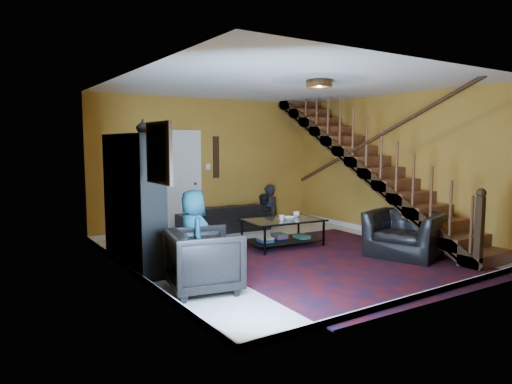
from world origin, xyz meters
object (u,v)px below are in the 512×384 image
at_px(armchair_right, 405,235).
at_px(bookshelf, 133,203).
at_px(armchair_left, 204,260).
at_px(sofa, 223,218).
at_px(coffee_table, 283,231).

bearing_deg(armchair_right, bookshelf, -134.43).
height_order(bookshelf, armchair_right, bookshelf).
distance_m(armchair_left, armchair_right, 3.56).
height_order(sofa, armchair_left, armchair_left).
bearing_deg(armchair_right, armchair_left, -112.81).
distance_m(armchair_right, coffee_table, 2.07).
height_order(bookshelf, coffee_table, bookshelf).
relative_size(sofa, coffee_table, 1.37).
bearing_deg(coffee_table, armchair_right, -51.79).
height_order(bookshelf, sofa, bookshelf).
bearing_deg(coffee_table, bookshelf, 174.97).
xyz_separation_m(bookshelf, sofa, (2.49, 1.70, -0.68)).
relative_size(bookshelf, armchair_left, 2.29).
relative_size(sofa, armchair_left, 2.22).
distance_m(bookshelf, armchair_right, 4.37).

